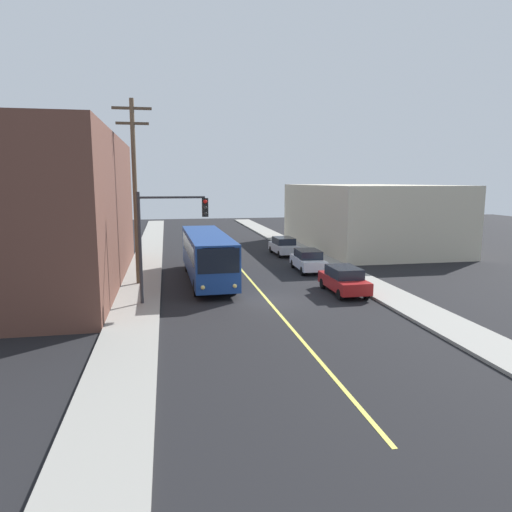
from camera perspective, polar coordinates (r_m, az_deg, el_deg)
ground_plane at (r=26.51m, az=1.54°, el=-5.54°), size 120.00×120.00×0.00m
sidewalk_left at (r=35.72m, az=-13.42°, el=-1.84°), size 2.50×90.00×0.15m
sidewalk_right at (r=37.89m, az=9.04°, el=-1.09°), size 2.50×90.00×0.15m
lane_stripe_center at (r=40.98m, az=-2.94°, el=-0.32°), size 0.16×60.00×0.01m
building_left_brick at (r=33.09m, az=-24.86°, el=4.99°), size 10.00×22.00×9.62m
building_right_warehouse at (r=49.26m, az=13.22°, el=4.74°), size 12.00×20.22×6.33m
city_bus at (r=31.83m, az=-5.98°, el=0.22°), size 2.82×12.20×3.20m
parked_car_red at (r=28.68m, az=10.64°, el=-2.85°), size 1.82×4.40×1.62m
parked_car_white at (r=35.34m, az=6.35°, el=-0.50°), size 1.94×4.46×1.62m
parked_car_silver at (r=42.92m, az=3.39°, el=1.24°), size 1.93×4.45×1.62m
utility_pole_near at (r=30.74m, az=-14.53°, el=8.37°), size 2.40×0.28×11.57m
traffic_signal_left_corner at (r=25.54m, az=-10.57°, el=3.56°), size 3.75×0.48×6.00m
fire_hydrant at (r=32.69m, az=11.62°, el=-1.88°), size 0.44×0.26×0.84m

